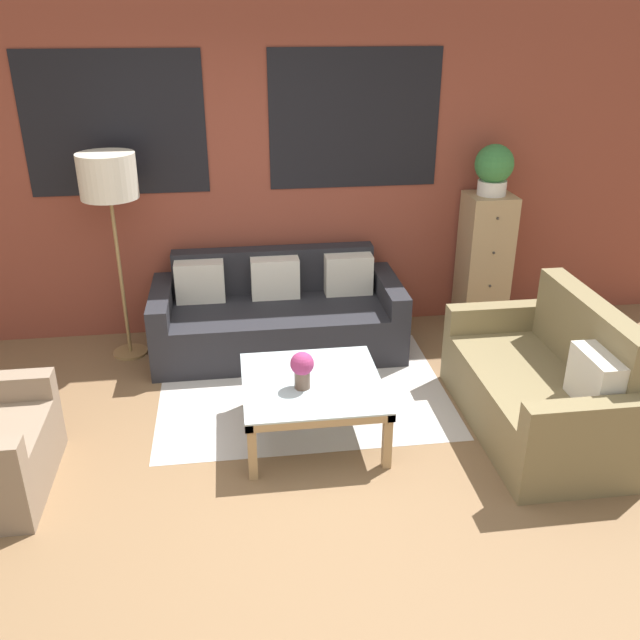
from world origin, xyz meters
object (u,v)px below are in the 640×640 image
(floor_lamp, at_px, (108,182))
(potted_plant, at_px, (494,168))
(couch_dark, at_px, (277,316))
(coffee_table, at_px, (312,389))
(flower_vase, at_px, (302,368))
(drawer_cabinet, at_px, (484,262))
(settee_vintage, at_px, (543,389))

(floor_lamp, height_order, potted_plant, floor_lamp)
(couch_dark, relative_size, potted_plant, 4.84)
(coffee_table, xyz_separation_m, potted_plant, (1.71, 1.55, 1.07))
(couch_dark, bearing_deg, floor_lamp, 177.55)
(flower_vase, bearing_deg, coffee_table, 44.92)
(couch_dark, relative_size, floor_lamp, 1.22)
(drawer_cabinet, bearing_deg, coffee_table, -137.93)
(coffee_table, relative_size, flower_vase, 3.64)
(potted_plant, bearing_deg, settee_vintage, -95.95)
(coffee_table, distance_m, flower_vase, 0.23)
(drawer_cabinet, bearing_deg, couch_dark, -173.31)
(drawer_cabinet, xyz_separation_m, potted_plant, (-0.00, 0.00, 0.82))
(drawer_cabinet, xyz_separation_m, flower_vase, (-1.78, -1.62, -0.05))
(coffee_table, height_order, potted_plant, potted_plant)
(couch_dark, relative_size, flower_vase, 8.14)
(couch_dark, height_order, flower_vase, couch_dark)
(couch_dark, bearing_deg, flower_vase, -87.81)
(floor_lamp, distance_m, drawer_cabinet, 3.19)
(coffee_table, height_order, flower_vase, flower_vase)
(settee_vintage, height_order, potted_plant, potted_plant)
(coffee_table, xyz_separation_m, flower_vase, (-0.07, -0.07, 0.20))
(floor_lamp, bearing_deg, couch_dark, -2.45)
(couch_dark, relative_size, settee_vintage, 1.32)
(coffee_table, bearing_deg, drawer_cabinet, 42.07)
(settee_vintage, bearing_deg, couch_dark, 138.64)
(coffee_table, xyz_separation_m, drawer_cabinet, (1.71, 1.55, 0.25))
(drawer_cabinet, distance_m, flower_vase, 2.41)
(coffee_table, distance_m, drawer_cabinet, 2.32)
(drawer_cabinet, bearing_deg, floor_lamp, -176.96)
(coffee_table, distance_m, floor_lamp, 2.22)
(couch_dark, relative_size, drawer_cabinet, 1.69)
(coffee_table, relative_size, drawer_cabinet, 0.76)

